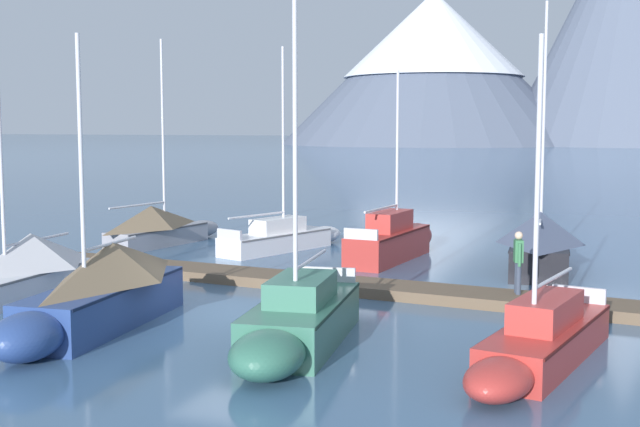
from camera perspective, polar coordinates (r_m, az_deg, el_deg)
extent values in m
plane|color=#426689|center=(21.74, -6.16, -6.79)|extent=(700.00, 700.00, 0.00)
cone|color=slate|center=(221.98, 7.76, 9.83)|extent=(79.59, 79.59, 39.34)
cone|color=white|center=(222.73, 7.79, 12.05)|extent=(46.98, 46.98, 22.11)
cone|color=slate|center=(222.73, 20.96, 13.02)|extent=(63.23, 63.23, 66.78)
cube|color=brown|center=(25.21, -1.76, -4.63)|extent=(20.40, 2.86, 0.30)
cylinder|color=#38383D|center=(24.60, -2.53, -4.97)|extent=(19.50, 1.36, 0.24)
cylinder|color=#38383D|center=(25.83, -1.02, -4.43)|extent=(19.50, 1.36, 0.24)
cube|color=black|center=(31.14, -18.44, -2.89)|extent=(0.26, 1.79, 0.27)
cube|color=#93939E|center=(34.12, -11.06, -1.55)|extent=(1.89, 5.02, 0.75)
ellipsoid|color=#93939E|center=(36.28, -8.17, -1.05)|extent=(1.36, 2.18, 0.71)
cube|color=#424247|center=(34.08, -11.07, -0.99)|extent=(1.92, 4.92, 0.06)
cylinder|color=silver|center=(34.17, -10.72, 5.40)|extent=(0.10, 0.10, 7.49)
cylinder|color=silver|center=(33.13, -12.37, 0.56)|extent=(0.45, 3.13, 0.08)
pyramid|color=#7A664C|center=(33.75, -11.49, -0.24)|extent=(2.02, 4.07, 0.89)
cube|color=silver|center=(25.25, -19.60, -4.43)|extent=(2.26, 4.68, 0.76)
cube|color=slate|center=(25.19, -19.62, -3.67)|extent=(2.29, 4.59, 0.06)
cylinder|color=silver|center=(24.23, -21.10, 5.30)|extent=(0.10, 0.10, 7.82)
cylinder|color=silver|center=(25.61, -18.77, -1.70)|extent=(0.33, 2.93, 0.08)
pyramid|color=silver|center=(25.38, -19.20, -2.38)|extent=(2.43, 3.79, 0.97)
cube|color=white|center=(32.05, -3.04, -1.96)|extent=(2.78, 5.24, 0.72)
ellipsoid|color=white|center=(34.17, 0.22, -1.45)|extent=(1.61, 2.04, 0.68)
cube|color=slate|center=(32.01, -3.05, -1.39)|extent=(2.78, 5.15, 0.06)
cylinder|color=silver|center=(32.06, -2.54, 5.05)|extent=(0.10, 0.10, 7.09)
cylinder|color=silver|center=(31.17, -4.34, -0.12)|extent=(0.95, 2.83, 0.08)
cube|color=white|center=(32.06, -2.89, -0.80)|extent=(1.57, 2.46, 0.56)
cube|color=silver|center=(30.24, -6.22, -1.43)|extent=(1.17, 0.45, 0.36)
cube|color=navy|center=(20.74, -14.56, -6.10)|extent=(2.32, 5.68, 1.05)
ellipsoid|color=navy|center=(18.19, -19.42, -7.96)|extent=(1.61, 2.13, 1.00)
cube|color=#121D39|center=(20.65, -14.60, -4.78)|extent=(2.35, 5.57, 0.06)
cylinder|color=silver|center=(19.58, -16.06, 3.30)|extent=(0.10, 0.10, 5.82)
cylinder|color=silver|center=(20.83, -14.14, -2.02)|extent=(0.41, 2.47, 0.08)
pyramid|color=#7A664C|center=(20.91, -14.08, -3.19)|extent=(2.42, 4.62, 0.96)
cube|color=#B2332D|center=(29.84, 4.71, -2.22)|extent=(1.65, 5.21, 1.07)
ellipsoid|color=#B2332D|center=(32.53, 6.59, -1.56)|extent=(1.25, 1.94, 1.02)
cube|color=#501614|center=(29.78, 4.72, -1.28)|extent=(1.68, 5.11, 0.06)
cylinder|color=silver|center=(30.28, 5.31, 4.37)|extent=(0.10, 0.10, 5.75)
cylinder|color=silver|center=(29.03, 4.23, 0.35)|extent=(0.26, 2.96, 0.08)
cube|color=#C03A35|center=(29.85, 4.82, -0.52)|extent=(1.07, 2.37, 0.69)
cube|color=silver|center=(27.47, 2.82, -1.42)|extent=(1.21, 0.17, 0.36)
cube|color=#336B56|center=(18.64, -1.21, -7.42)|extent=(2.49, 5.05, 0.96)
ellipsoid|color=#336B56|center=(16.06, -3.64, -9.64)|extent=(1.75, 2.21, 0.91)
cube|color=#163027|center=(18.54, -1.21, -6.10)|extent=(2.51, 4.96, 0.06)
cylinder|color=silver|center=(17.54, -1.72, 4.95)|extent=(0.10, 0.10, 7.05)
cylinder|color=silver|center=(19.18, -0.62, -3.18)|extent=(0.57, 2.84, 0.08)
cube|color=#3A7560|center=(18.36, -1.31, -5.21)|extent=(1.53, 2.34, 0.55)
cube|color=silver|center=(20.73, 0.36, -4.18)|extent=(1.51, 0.36, 0.36)
cube|color=black|center=(28.31, 14.82, -2.92)|extent=(2.33, 4.93, 1.01)
ellipsoid|color=black|center=(30.99, 14.90, -2.16)|extent=(1.73, 2.13, 0.96)
cube|color=black|center=(28.24, 14.84, -1.99)|extent=(2.36, 4.84, 0.06)
cylinder|color=silver|center=(28.57, 15.08, 6.07)|extent=(0.10, 0.10, 7.85)
cylinder|color=silver|center=(27.46, 14.87, -0.40)|extent=(0.39, 2.54, 0.08)
pyramid|color=#4C5670|center=(27.82, 14.86, -0.95)|extent=(2.47, 4.01, 1.04)
cube|color=#B2332D|center=(17.91, 15.28, -8.51)|extent=(2.11, 5.34, 0.76)
ellipsoid|color=#B2332D|center=(15.22, 12.16, -11.04)|extent=(1.41, 2.01, 0.72)
cube|color=#501614|center=(17.83, 15.31, -7.45)|extent=(2.14, 5.25, 0.06)
cylinder|color=silver|center=(16.48, 14.67, 1.78)|extent=(0.10, 0.10, 5.78)
cylinder|color=silver|center=(17.99, 15.72, -4.28)|extent=(0.47, 2.62, 0.08)
cube|color=#C03A35|center=(17.63, 15.22, -6.47)|extent=(1.28, 2.45, 0.60)
cube|color=silver|center=(20.17, 17.32, -5.31)|extent=(1.22, 0.28, 0.36)
cylinder|color=#384256|center=(23.25, 13.35, -4.25)|extent=(0.14, 0.14, 0.86)
cylinder|color=#384256|center=(23.00, 13.44, -4.36)|extent=(0.14, 0.14, 0.86)
cube|color=#387A4C|center=(23.01, 13.44, -2.51)|extent=(0.32, 0.43, 0.60)
sphere|color=beige|center=(22.95, 13.47, -1.48)|extent=(0.22, 0.22, 0.22)
cylinder|color=#387A4C|center=(23.26, 13.35, -2.59)|extent=(0.09, 0.09, 0.62)
cylinder|color=#387A4C|center=(22.77, 13.52, -2.78)|extent=(0.09, 0.09, 0.62)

